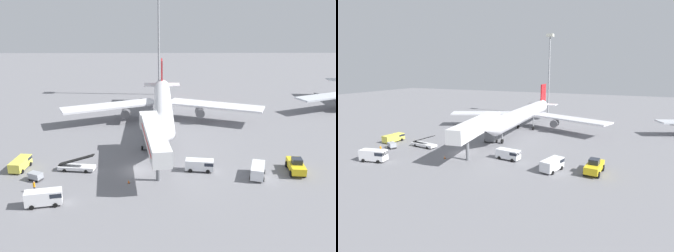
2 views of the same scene
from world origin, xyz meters
TOP-DOWN VIEW (x-y plane):
  - ground_plane at (0.00, 0.00)m, footprint 300.00×300.00m
  - airplane_at_gate at (4.32, 26.53)m, footprint 48.03×49.35m
  - jet_bridge at (2.85, 2.33)m, footprint 6.22×21.90m
  - pushback_tug at (27.02, -0.88)m, footprint 3.05×5.98m
  - belt_loader_truck at (-10.30, 0.10)m, footprint 6.44×2.67m
  - service_van_rear_left at (20.19, -2.48)m, footprint 3.38×5.33m
  - service_van_far_center at (-12.30, -11.73)m, footprint 5.42×2.89m
  - service_van_outer_left at (10.86, -0.21)m, footprint 4.97×2.60m
  - service_van_near_left at (-20.13, 0.84)m, footprint 2.73×5.22m
  - baggage_cart_outer_right at (-16.18, -3.65)m, footprint 2.50×2.13m
  - ground_crew_worker_foreground at (-15.07, -7.74)m, footprint 0.49×0.49m
  - safety_cone_alpha at (-0.98, -4.83)m, footprint 0.37×0.37m
  - apron_light_mast at (2.99, 55.52)m, footprint 2.40×2.40m

SIDE VIEW (x-z plane):
  - ground_plane at x=0.00m, z-range 0.00..0.00m
  - safety_cone_alpha at x=-0.98m, z-range 0.00..0.56m
  - baggage_cart_outer_right at x=-16.18m, z-range 0.08..1.40m
  - belt_loader_truck at x=-10.30m, z-range -0.77..2.28m
  - ground_crew_worker_foreground at x=-15.07m, z-range 0.05..1.87m
  - service_van_near_left at x=-20.13m, z-range 0.15..1.98m
  - service_van_outer_left at x=10.86m, z-range 0.15..2.17m
  - service_van_rear_left at x=20.19m, z-range 0.15..2.24m
  - pushback_tug at x=27.02m, z-range -0.10..2.54m
  - service_van_far_center at x=-12.30m, z-range 0.16..2.46m
  - airplane_at_gate at x=4.32m, z-range -1.35..10.84m
  - jet_bridge at x=2.85m, z-range 1.87..9.15m
  - apron_light_mast at x=2.99m, z-range 5.31..35.15m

